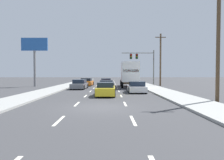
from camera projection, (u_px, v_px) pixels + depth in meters
name	position (u px, v px, depth m)	size (l,w,h in m)	color
ground_plane	(107.00, 85.00, 37.92)	(140.00, 140.00, 0.00)	#3D3D3F
sidewalk_right	(148.00, 86.00, 32.98)	(2.99, 80.00, 0.14)	#9E9E99
sidewalk_left	(65.00, 86.00, 32.86)	(2.99, 80.00, 0.14)	#9E9E99
lane_markings	(106.00, 87.00, 31.83)	(3.54, 57.00, 0.01)	silver
car_orange	(87.00, 82.00, 35.23)	(2.13, 4.51, 1.33)	orange
car_gray	(80.00, 85.00, 28.08)	(2.05, 4.33, 1.30)	slate
car_red	(106.00, 83.00, 34.30)	(1.94, 4.40, 1.30)	red
car_black	(107.00, 85.00, 26.88)	(2.09, 4.39, 1.24)	black
car_yellow	(106.00, 89.00, 19.72)	(1.92, 4.47, 1.31)	yellow
box_truck	(129.00, 73.00, 31.53)	(2.75, 8.64, 3.76)	white
car_white	(136.00, 87.00, 23.16)	(2.06, 4.59, 1.26)	white
traffic_signal_mast	(140.00, 59.00, 38.32)	(6.11, 0.69, 6.53)	#595B56
utility_pole_near	(218.00, 37.00, 15.25)	(1.80, 0.28, 9.58)	brown
utility_pole_mid	(160.00, 59.00, 34.46)	(1.80, 0.28, 8.84)	brown
roadside_billboard	(35.00, 52.00, 32.82)	(4.24, 0.36, 7.88)	slate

